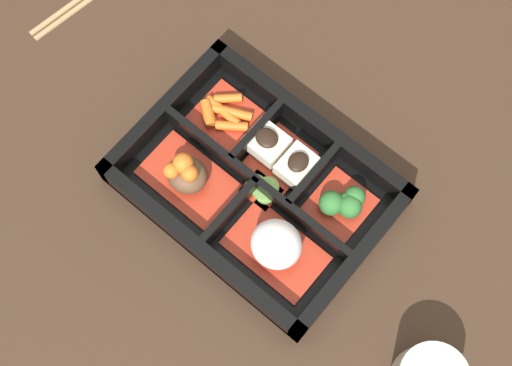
{
  "coord_description": "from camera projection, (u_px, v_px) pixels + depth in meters",
  "views": [
    {
      "loc": [
        -0.16,
        0.19,
        0.74
      ],
      "look_at": [
        0.0,
        0.0,
        0.03
      ],
      "focal_mm": 50.0,
      "sensor_mm": 36.0,
      "label": 1
    }
  ],
  "objects": [
    {
      "name": "bento_base",
      "position": [
        256.0,
        189.0,
        0.78
      ],
      "size": [
        0.28,
        0.2,
        0.01
      ],
      "color": "black",
      "rests_on": "ground_plane"
    },
    {
      "name": "bowl_carrots",
      "position": [
        225.0,
        114.0,
        0.79
      ],
      "size": [
        0.07,
        0.06,
        0.02
      ],
      "color": "#B22D19",
      "rests_on": "bento_base"
    },
    {
      "name": "bowl_pickles",
      "position": [
        262.0,
        190.0,
        0.77
      ],
      "size": [
        0.04,
        0.03,
        0.01
      ],
      "color": "#B22D19",
      "rests_on": "bento_base"
    },
    {
      "name": "bowl_greens",
      "position": [
        344.0,
        204.0,
        0.75
      ],
      "size": [
        0.06,
        0.06,
        0.03
      ],
      "color": "#B22D19",
      "rests_on": "bento_base"
    },
    {
      "name": "ground_plane",
      "position": [
        256.0,
        190.0,
        0.78
      ],
      "size": [
        3.0,
        3.0,
        0.0
      ],
      "primitive_type": "plane",
      "color": "#382619"
    },
    {
      "name": "bowl_rice",
      "position": [
        276.0,
        246.0,
        0.73
      ],
      "size": [
        0.1,
        0.06,
        0.06
      ],
      "color": "#B22D19",
      "rests_on": "bento_base"
    },
    {
      "name": "bento_rim",
      "position": [
        257.0,
        183.0,
        0.76
      ],
      "size": [
        0.28,
        0.2,
        0.04
      ],
      "color": "black",
      "rests_on": "ground_plane"
    },
    {
      "name": "bowl_stew",
      "position": [
        186.0,
        175.0,
        0.76
      ],
      "size": [
        0.1,
        0.06,
        0.05
      ],
      "color": "#B22D19",
      "rests_on": "bento_base"
    },
    {
      "name": "bowl_tofu",
      "position": [
        282.0,
        155.0,
        0.77
      ],
      "size": [
        0.08,
        0.06,
        0.04
      ],
      "color": "#B22D19",
      "rests_on": "bento_base"
    }
  ]
}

